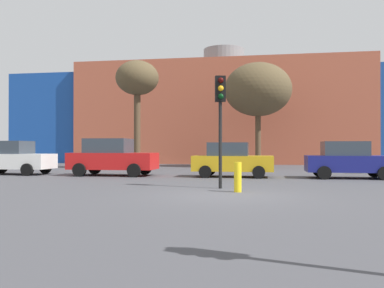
# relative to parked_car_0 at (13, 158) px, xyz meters

# --- Properties ---
(ground_plane) EXTENTS (200.00, 200.00, 0.00)m
(ground_plane) POSITION_rel_parked_car_0_xyz_m (11.97, -7.75, -0.88)
(ground_plane) COLOR #47474C
(building_backdrop) EXTENTS (39.50, 12.01, 11.11)m
(building_backdrop) POSITION_rel_parked_car_0_xyz_m (9.39, 20.67, 3.60)
(building_backdrop) COLOR #B2563D
(building_backdrop) RESTS_ON ground_plane
(parked_car_0) EXTENTS (4.10, 2.01, 1.77)m
(parked_car_0) POSITION_rel_parked_car_0_xyz_m (0.00, 0.00, 0.00)
(parked_car_0) COLOR white
(parked_car_0) RESTS_ON ground_plane
(parked_car_1) EXTENTS (4.34, 2.13, 1.88)m
(parked_car_1) POSITION_rel_parked_car_0_xyz_m (5.53, 0.00, 0.05)
(parked_car_1) COLOR red
(parked_car_1) RESTS_ON ground_plane
(parked_car_2) EXTENTS (3.85, 1.89, 1.67)m
(parked_car_2) POSITION_rel_parked_car_0_xyz_m (11.61, 0.00, -0.05)
(parked_car_2) COLOR gold
(parked_car_2) RESTS_ON ground_plane
(parked_car_3) EXTENTS (3.95, 1.94, 1.71)m
(parked_car_3) POSITION_rel_parked_car_0_xyz_m (17.01, 0.00, -0.03)
(parked_car_3) COLOR navy
(parked_car_3) RESTS_ON ground_plane
(traffic_light_island) EXTENTS (0.40, 0.39, 3.93)m
(traffic_light_island) POSITION_rel_parked_car_0_xyz_m (11.62, -5.66, 2.01)
(traffic_light_island) COLOR black
(traffic_light_island) RESTS_ON ground_plane
(bare_tree_0) EXTENTS (2.90, 2.90, 7.28)m
(bare_tree_0) POSITION_rel_parked_car_0_xyz_m (4.80, 6.71, 5.06)
(bare_tree_0) COLOR brown
(bare_tree_0) RESTS_ON ground_plane
(bare_tree_1) EXTENTS (4.84, 4.84, 7.56)m
(bare_tree_1) POSITION_rel_parked_car_0_xyz_m (12.80, 10.15, 4.72)
(bare_tree_1) COLOR brown
(bare_tree_1) RESTS_ON ground_plane
(bollard_yellow_0) EXTENTS (0.24, 0.24, 0.96)m
(bollard_yellow_0) POSITION_rel_parked_car_0_xyz_m (12.28, -6.75, -0.40)
(bollard_yellow_0) COLOR yellow
(bollard_yellow_0) RESTS_ON ground_plane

